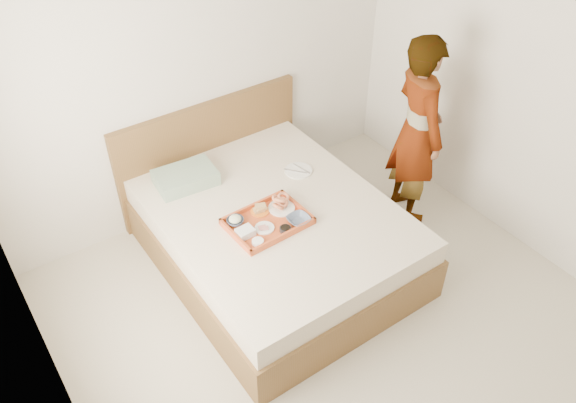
# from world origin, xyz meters

# --- Properties ---
(ground) EXTENTS (3.50, 4.00, 0.01)m
(ground) POSITION_xyz_m (0.00, 0.00, 0.00)
(ground) COLOR beige
(ground) RESTS_ON ground
(wall_back) EXTENTS (3.50, 0.01, 2.60)m
(wall_back) POSITION_xyz_m (0.00, 2.00, 1.30)
(wall_back) COLOR silver
(wall_back) RESTS_ON ground
(wall_left) EXTENTS (0.01, 4.00, 2.60)m
(wall_left) POSITION_xyz_m (-1.75, 0.00, 1.30)
(wall_left) COLOR silver
(wall_left) RESTS_ON ground
(wall_right) EXTENTS (0.01, 4.00, 2.60)m
(wall_right) POSITION_xyz_m (1.75, 0.00, 1.30)
(wall_right) COLOR silver
(wall_right) RESTS_ON ground
(bed) EXTENTS (1.65, 2.00, 0.53)m
(bed) POSITION_xyz_m (-0.02, 1.00, 0.27)
(bed) COLOR brown
(bed) RESTS_ON ground
(headboard) EXTENTS (1.65, 0.06, 0.95)m
(headboard) POSITION_xyz_m (-0.02, 1.97, 0.47)
(headboard) COLOR brown
(headboard) RESTS_ON ground
(pillow) EXTENTS (0.48, 0.35, 0.11)m
(pillow) POSITION_xyz_m (-0.40, 1.65, 0.58)
(pillow) COLOR gray
(pillow) RESTS_ON bed
(tray) EXTENTS (0.57, 0.42, 0.05)m
(tray) POSITION_xyz_m (-0.15, 0.90, 0.56)
(tray) COLOR #C04524
(tray) RESTS_ON bed
(prawn_plate) EXTENTS (0.20, 0.20, 0.01)m
(prawn_plate) POSITION_xyz_m (0.02, 0.96, 0.55)
(prawn_plate) COLOR white
(prawn_plate) RESTS_ON tray
(navy_bowl_big) EXTENTS (0.16, 0.16, 0.04)m
(navy_bowl_big) POSITION_xyz_m (0.03, 0.78, 0.56)
(navy_bowl_big) COLOR #122242
(navy_bowl_big) RESTS_ON tray
(sauce_dish) EXTENTS (0.08, 0.08, 0.03)m
(sauce_dish) POSITION_xyz_m (-0.10, 0.75, 0.56)
(sauce_dish) COLOR black
(sauce_dish) RESTS_ON tray
(meat_plate) EXTENTS (0.14, 0.14, 0.01)m
(meat_plate) POSITION_xyz_m (-0.20, 0.86, 0.55)
(meat_plate) COLOR white
(meat_plate) RESTS_ON tray
(bread_plate) EXTENTS (0.14, 0.14, 0.01)m
(bread_plate) POSITION_xyz_m (-0.13, 1.03, 0.55)
(bread_plate) COLOR orange
(bread_plate) RESTS_ON tray
(salad_bowl) EXTENTS (0.13, 0.13, 0.04)m
(salad_bowl) POSITION_xyz_m (-0.34, 1.02, 0.56)
(salad_bowl) COLOR #122242
(salad_bowl) RESTS_ON tray
(plastic_tub) EXTENTS (0.12, 0.10, 0.05)m
(plastic_tub) POSITION_xyz_m (-0.35, 0.88, 0.57)
(plastic_tub) COLOR silver
(plastic_tub) RESTS_ON tray
(cheese_round) EXTENTS (0.08, 0.08, 0.03)m
(cheese_round) POSITION_xyz_m (-0.32, 0.75, 0.56)
(cheese_round) COLOR white
(cheese_round) RESTS_ON tray
(dinner_plate) EXTENTS (0.28, 0.28, 0.01)m
(dinner_plate) POSITION_xyz_m (0.39, 1.28, 0.54)
(dinner_plate) COLOR white
(dinner_plate) RESTS_ON bed
(person) EXTENTS (0.53, 0.67, 1.60)m
(person) POSITION_xyz_m (1.25, 0.88, 0.80)
(person) COLOR silver
(person) RESTS_ON ground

